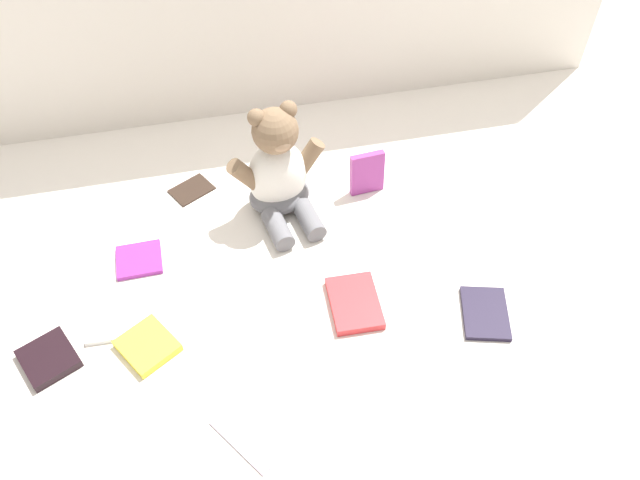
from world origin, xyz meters
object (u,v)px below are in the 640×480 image
book_case_7 (485,313)px  book_case_8 (109,325)px  book_case_4 (355,303)px  book_case_1 (192,189)px  book_case_5 (367,173)px  book_case_3 (148,346)px  teddy_bear (279,173)px  book_case_2 (49,359)px  book_case_0 (255,430)px  book_case_9 (139,260)px

book_case_7 → book_case_8: bearing=5.0°
book_case_4 → book_case_1: bearing=-52.0°
book_case_1 → book_case_5: bearing=-131.1°
book_case_8 → book_case_3: bearing=50.2°
teddy_bear → book_case_4: teddy_bear is taller
book_case_2 → book_case_5: bearing=-1.8°
book_case_4 → book_case_5: size_ratio=1.27×
book_case_4 → book_case_5: book_case_5 is taller
book_case_2 → book_case_8: size_ratio=1.12×
book_case_1 → book_case_8: 0.41m
book_case_3 → book_case_0: bearing=-82.0°
book_case_2 → book_case_3: same height
book_case_0 → book_case_4: 0.33m
book_case_2 → book_case_3: (0.19, -0.01, 0.00)m
book_case_4 → book_case_5: 0.35m
book_case_1 → book_case_7: size_ratio=0.75×
book_case_5 → book_case_7: bearing=-75.8°
teddy_bear → book_case_9: bearing=-173.1°
book_case_0 → book_case_9: book_case_9 is taller
teddy_bear → book_case_9: (-0.33, -0.10, -0.10)m
book_case_7 → book_case_1: bearing=-26.4°
book_case_4 → book_case_2: bearing=2.1°
teddy_bear → book_case_8: (-0.39, -0.26, -0.10)m
book_case_3 → book_case_4: (0.42, 0.01, 0.00)m
book_case_5 → book_case_1: bearing=162.8°
book_case_5 → book_case_2: bearing=-160.9°
teddy_bear → book_case_0: 0.57m
book_case_0 → book_case_3: 0.28m
book_case_4 → book_case_7: bearing=164.8°
book_case_0 → book_case_7: bearing=-18.1°
book_case_0 → book_case_7: book_case_7 is taller
book_case_4 → book_case_0: bearing=45.3°
book_case_0 → book_case_5: size_ratio=1.29×
book_case_0 → book_case_5: book_case_5 is taller
teddy_bear → book_case_3: (-0.32, -0.33, -0.09)m
book_case_7 → book_case_9: size_ratio=1.31×
teddy_bear → book_case_0: (-0.14, -0.54, -0.10)m
book_case_3 → book_case_7: book_case_3 is taller
book_case_2 → book_case_8: (0.11, 0.06, -0.00)m
book_case_1 → book_case_4: (0.30, -0.41, 0.00)m
book_case_0 → book_case_3: (-0.18, 0.21, 0.00)m
book_case_1 → book_case_8: book_case_8 is taller
teddy_bear → book_case_5: (0.21, 0.01, -0.05)m
book_case_0 → book_case_5: (0.35, 0.55, 0.05)m
book_case_8 → book_case_9: (0.06, 0.16, -0.00)m
book_case_3 → book_case_9: (-0.01, 0.23, -0.00)m
book_case_8 → book_case_4: bearing=86.2°
book_case_0 → book_case_8: (-0.25, 0.28, 0.00)m
book_case_0 → book_case_2: 0.43m
book_case_3 → book_case_7: size_ratio=0.82×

